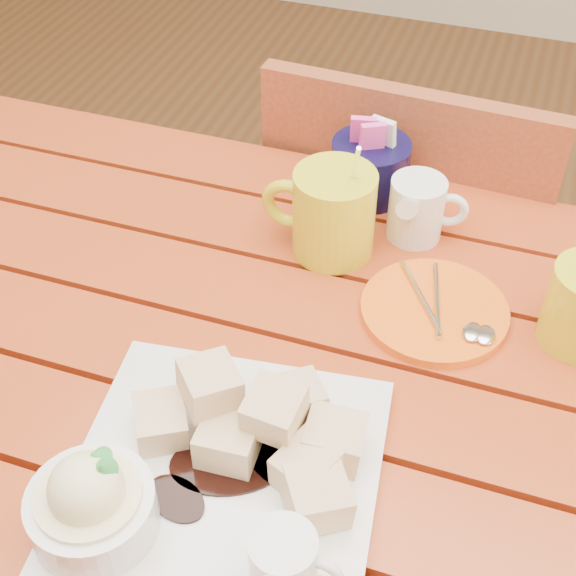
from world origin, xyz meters
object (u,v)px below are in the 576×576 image
at_px(table, 249,435).
at_px(dessert_plate, 199,479).
at_px(chair_far, 405,265).
at_px(orange_saucer, 436,311).
at_px(coffee_mug_left, 331,212).

relative_size(table, dessert_plate, 3.98).
bearing_deg(dessert_plate, table, 96.49).
relative_size(dessert_plate, chair_far, 0.35).
bearing_deg(orange_saucer, chair_far, 103.61).
bearing_deg(orange_saucer, dessert_plate, -116.96).
xyz_separation_m(dessert_plate, orange_saucer, (0.15, 0.30, -0.02)).
xyz_separation_m(table, dessert_plate, (0.02, -0.15, 0.14)).
distance_m(table, coffee_mug_left, 0.27).
relative_size(dessert_plate, orange_saucer, 1.86).
bearing_deg(chair_far, dessert_plate, 87.68).
bearing_deg(chair_far, table, 84.34).
height_order(dessert_plate, orange_saucer, dessert_plate).
bearing_deg(chair_far, coffee_mug_left, 83.18).
bearing_deg(coffee_mug_left, table, -96.88).
xyz_separation_m(coffee_mug_left, orange_saucer, (0.14, -0.07, -0.05)).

